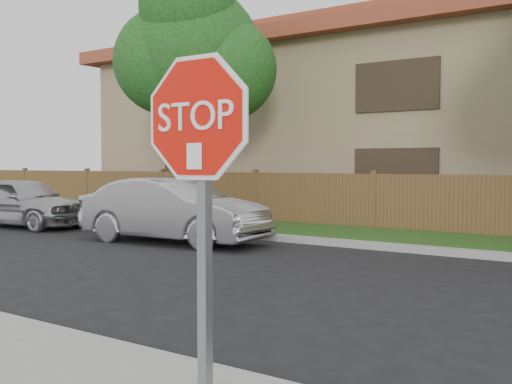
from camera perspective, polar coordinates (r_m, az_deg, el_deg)
The scene contains 5 objects.
far_curb at distance 12.72m, azimuth 22.07°, elevation -5.66°, with size 70.00×0.30×0.15m, color gray.
tree_left at distance 18.30m, azimuth -5.98°, elevation 13.22°, with size 4.80×3.90×7.78m.
stop_sign at distance 3.48m, azimuth -5.41°, elevation 1.76°, with size 1.01×0.13×2.55m.
sedan_far_left at distance 19.04m, azimuth -21.30°, elevation -0.89°, with size 1.76×4.39×1.49m, color #AFAEB3.
sedan_left at distance 14.33m, azimuth -7.85°, elevation -1.76°, with size 1.63×4.69×1.54m, color #A2A1A5.
Camera 1 is at (2.66, -4.15, 1.89)m, focal length 42.00 mm.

